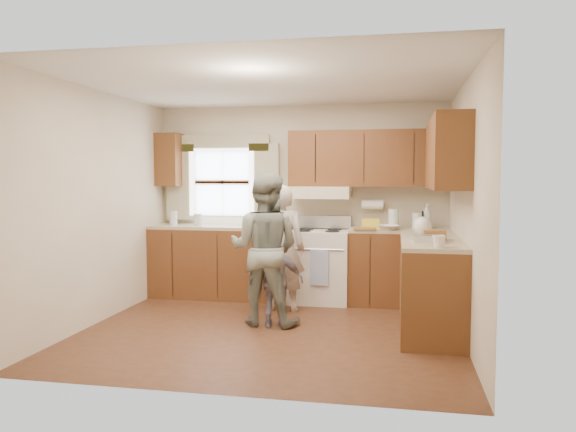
% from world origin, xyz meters
% --- Properties ---
extents(room, '(3.80, 3.80, 3.80)m').
position_xyz_m(room, '(0.00, 0.00, 1.25)').
color(room, '#432515').
rests_on(room, ground).
extents(kitchen_fixtures, '(3.80, 2.25, 2.15)m').
position_xyz_m(kitchen_fixtures, '(0.62, 1.08, 0.84)').
color(kitchen_fixtures, '#43210E').
rests_on(kitchen_fixtures, ground).
extents(stove, '(0.76, 0.67, 1.07)m').
position_xyz_m(stove, '(0.30, 1.44, 0.47)').
color(stove, silver).
rests_on(stove, ground).
extents(woman_left, '(0.56, 0.38, 1.48)m').
position_xyz_m(woman_left, '(-0.06, 0.85, 0.74)').
color(woman_left, beige).
rests_on(woman_left, ground).
extents(woman_right, '(0.83, 0.67, 1.62)m').
position_xyz_m(woman_right, '(-0.12, 0.24, 0.81)').
color(woman_right, '#284136').
rests_on(woman_right, ground).
extents(child, '(0.61, 0.36, 0.97)m').
position_xyz_m(child, '(0.02, 0.14, 0.48)').
color(child, gray).
rests_on(child, ground).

